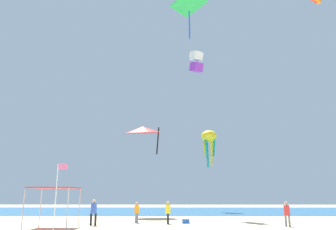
{
  "coord_description": "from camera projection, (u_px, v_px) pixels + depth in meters",
  "views": [
    {
      "loc": [
        2.01,
        -21.3,
        2.13
      ],
      "look_at": [
        1.78,
        9.32,
        9.51
      ],
      "focal_mm": 35.53,
      "sensor_mm": 36.0,
      "label": 1
    }
  ],
  "objects": [
    {
      "name": "banner_flag",
      "position": [
        57.0,
        191.0,
        19.9
      ],
      "size": [
        0.61,
        0.06,
        3.98
      ],
      "color": "silver",
      "rests_on": "ground"
    },
    {
      "name": "cooler_box",
      "position": [
        186.0,
        221.0,
        25.48
      ],
      "size": [
        0.57,
        0.37,
        0.35
      ],
      "color": "blue",
      "rests_on": "ground"
    },
    {
      "name": "ocean_strip",
      "position": [
        156.0,
        211.0,
        46.16
      ],
      "size": [
        110.0,
        24.48,
        0.03
      ],
      "primitive_type": "cube",
      "color": "#28608C",
      "rests_on": "ground"
    },
    {
      "name": "person_central",
      "position": [
        287.0,
        212.0,
        22.91
      ],
      "size": [
        0.4,
        0.41,
        1.69
      ],
      "rotation": [
        0.0,
        0.0,
        2.12
      ],
      "color": "slate",
      "rests_on": "ground"
    },
    {
      "name": "kite_box_white",
      "position": [
        196.0,
        62.0,
        38.91
      ],
      "size": [
        1.72,
        1.78,
        2.68
      ],
      "rotation": [
        0.0,
        0.0,
        0.6
      ],
      "color": "white"
    },
    {
      "name": "canopy_tent",
      "position": [
        55.0,
        190.0,
        22.75
      ],
      "size": [
        2.89,
        2.95,
        2.64
      ],
      "color": "#B2B2B7",
      "rests_on": "ground"
    },
    {
      "name": "person_rightmost",
      "position": [
        168.0,
        211.0,
        25.12
      ],
      "size": [
        0.4,
        0.45,
        1.67
      ],
      "rotation": [
        0.0,
        0.0,
        4.64
      ],
      "color": "black",
      "rests_on": "ground"
    },
    {
      "name": "kite_octopus_yellow",
      "position": [
        209.0,
        138.0,
        46.09
      ],
      "size": [
        2.57,
        2.57,
        5.06
      ],
      "rotation": [
        0.0,
        0.0,
        2.91
      ],
      "color": "yellow"
    },
    {
      "name": "kite_delta_red",
      "position": [
        143.0,
        130.0,
        36.85
      ],
      "size": [
        4.81,
        4.86,
        3.48
      ],
      "rotation": [
        0.0,
        0.0,
        2.92
      ],
      "color": "red"
    },
    {
      "name": "kite_diamond_green",
      "position": [
        189.0,
        6.0,
        35.36
      ],
      "size": [
        4.17,
        4.19,
        4.58
      ],
      "rotation": [
        0.0,
        0.0,
        4.03
      ],
      "color": "green"
    },
    {
      "name": "person_leftmost",
      "position": [
        137.0,
        211.0,
        26.04
      ],
      "size": [
        0.38,
        0.41,
        1.59
      ],
      "rotation": [
        0.0,
        0.0,
        4.39
      ],
      "color": "slate",
      "rests_on": "ground"
    },
    {
      "name": "person_near_tent",
      "position": [
        94.0,
        210.0,
        24.05
      ],
      "size": [
        0.47,
        0.43,
        1.81
      ],
      "rotation": [
        0.0,
        0.0,
        3.43
      ],
      "color": "black",
      "rests_on": "ground"
    }
  ]
}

